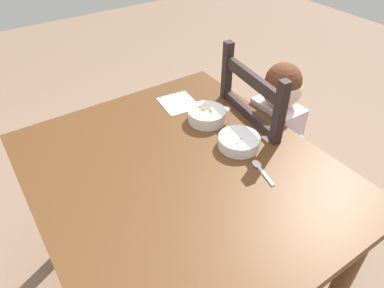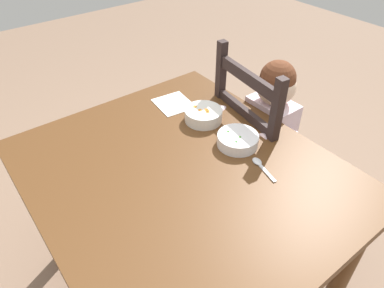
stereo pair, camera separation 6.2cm
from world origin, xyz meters
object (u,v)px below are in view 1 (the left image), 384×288
(bowl_of_peas, at_px, (239,141))
(dining_chair, at_px, (265,156))
(child_figure, at_px, (270,131))
(bowl_of_carrots, at_px, (207,115))
(dining_table, at_px, (182,190))
(spoon, at_px, (259,168))

(bowl_of_peas, bearing_deg, dining_chair, 110.81)
(child_figure, distance_m, bowl_of_carrots, 0.34)
(dining_table, height_order, bowl_of_carrots, bowl_of_carrots)
(child_figure, relative_size, bowl_of_peas, 6.07)
(spoon, bearing_deg, child_figure, 128.22)
(dining_table, height_order, spoon, spoon)
(dining_chair, relative_size, bowl_of_carrots, 6.42)
(dining_table, bearing_deg, dining_chair, 100.08)
(child_figure, bearing_deg, dining_table, -80.61)
(dining_table, xyz_separation_m, bowl_of_peas, (0.02, 0.25, 0.13))
(dining_chair, bearing_deg, spoon, -51.29)
(dining_table, relative_size, spoon, 8.36)
(bowl_of_carrots, bearing_deg, child_figure, 70.21)
(dining_table, bearing_deg, bowl_of_carrots, 127.79)
(bowl_of_peas, xyz_separation_m, spoon, (0.14, -0.02, -0.02))
(dining_table, relative_size, bowl_of_carrots, 7.28)
(bowl_of_peas, height_order, spoon, bowl_of_peas)
(bowl_of_peas, distance_m, bowl_of_carrots, 0.21)
(child_figure, distance_m, bowl_of_peas, 0.34)
(dining_table, height_order, bowl_of_peas, bowl_of_peas)
(bowl_of_carrots, height_order, spoon, bowl_of_carrots)
(dining_chair, bearing_deg, child_figure, -27.91)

